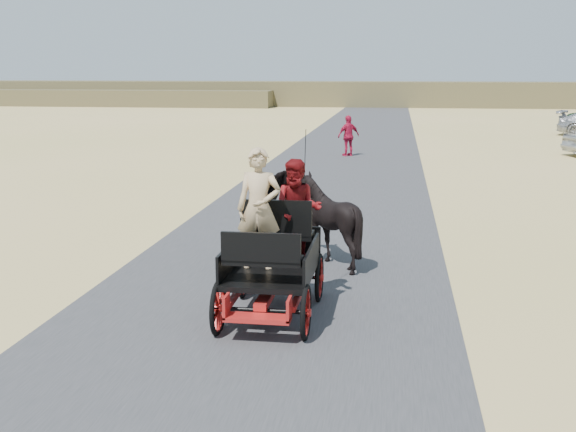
# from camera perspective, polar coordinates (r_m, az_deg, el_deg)

# --- Properties ---
(ground) EXTENTS (140.00, 140.00, 0.00)m
(ground) POSITION_cam_1_polar(r_m,az_deg,el_deg) (11.73, -1.72, -6.54)
(ground) COLOR tan
(road) EXTENTS (6.00, 140.00, 0.01)m
(road) POSITION_cam_1_polar(r_m,az_deg,el_deg) (11.73, -1.72, -6.52)
(road) COLOR #38383A
(road) RESTS_ON ground
(ridge_far) EXTENTS (140.00, 6.00, 2.40)m
(ridge_far) POSITION_cam_1_polar(r_m,az_deg,el_deg) (73.04, 7.10, 9.55)
(ridge_far) COLOR brown
(ridge_far) RESTS_ON ground
(ridge_near) EXTENTS (40.00, 4.00, 1.60)m
(ridge_near) POSITION_cam_1_polar(r_m,az_deg,el_deg) (76.09, -16.50, 8.94)
(ridge_near) COLOR brown
(ridge_near) RESTS_ON ground
(carriage) EXTENTS (1.30, 2.40, 0.72)m
(carriage) POSITION_cam_1_polar(r_m,az_deg,el_deg) (10.87, -1.27, -6.02)
(carriage) COLOR black
(carriage) RESTS_ON ground
(horse_left) EXTENTS (0.91, 2.01, 1.70)m
(horse_left) POSITION_cam_1_polar(r_m,az_deg,el_deg) (13.70, -1.40, -0.21)
(horse_left) COLOR black
(horse_left) RESTS_ON ground
(horse_right) EXTENTS (1.37, 1.54, 1.70)m
(horse_right) POSITION_cam_1_polar(r_m,az_deg,el_deg) (13.56, 3.18, -0.35)
(horse_right) COLOR black
(horse_right) RESTS_ON ground
(driver_man) EXTENTS (0.66, 0.43, 1.80)m
(driver_man) POSITION_cam_1_polar(r_m,az_deg,el_deg) (10.65, -2.31, 0.60)
(driver_man) COLOR tan
(driver_man) RESTS_ON carriage
(passenger_woman) EXTENTS (0.77, 0.60, 1.58)m
(passenger_woman) POSITION_cam_1_polar(r_m,az_deg,el_deg) (11.12, 0.76, 0.49)
(passenger_woman) COLOR #660C0F
(passenger_woman) RESTS_ON carriage
(pedestrian) EXTENTS (1.07, 0.92, 1.73)m
(pedestrian) POSITION_cam_1_polar(r_m,az_deg,el_deg) (30.79, 4.81, 6.33)
(pedestrian) COLOR #AC1335
(pedestrian) RESTS_ON ground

